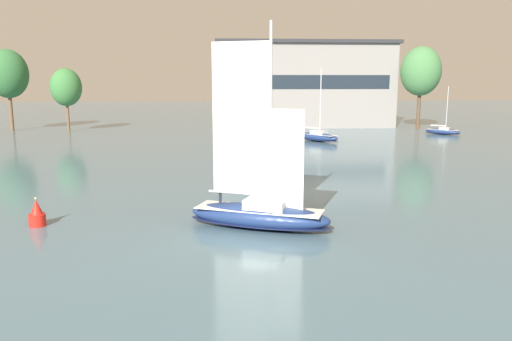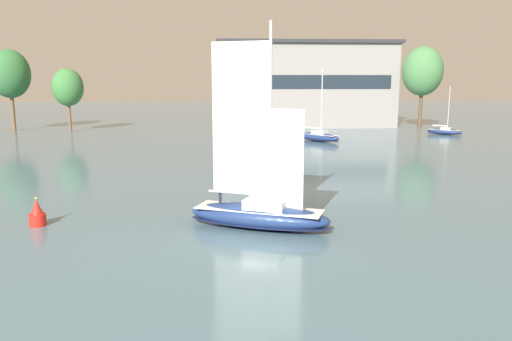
{
  "view_description": "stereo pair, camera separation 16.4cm",
  "coord_description": "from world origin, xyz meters",
  "px_view_note": "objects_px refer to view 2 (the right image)",
  "views": [
    {
      "loc": [
        -2.51,
        -33.3,
        10.21
      ],
      "look_at": [
        0.0,
        3.0,
        3.51
      ],
      "focal_mm": 35.0,
      "sensor_mm": 36.0,
      "label": 1
    },
    {
      "loc": [
        -2.34,
        -33.31,
        10.21
      ],
      "look_at": [
        0.0,
        3.0,
        3.51
      ],
      "focal_mm": 35.0,
      "sensor_mm": 36.0,
      "label": 2
    }
  ],
  "objects_px": {
    "tree_shore_left": "(423,71)",
    "sailboat_moored_outer_mooring": "(444,131)",
    "tree_shore_right": "(10,74)",
    "channel_buoy": "(37,214)",
    "sailboat_moored_near_marina": "(318,136)",
    "sailboat_main": "(259,213)",
    "tree_shore_center": "(68,87)"
  },
  "relations": [
    {
      "from": "tree_shore_left",
      "to": "sailboat_moored_outer_mooring",
      "type": "bearing_deg",
      "value": -86.91
    },
    {
      "from": "sailboat_moored_outer_mooring",
      "to": "tree_shore_right",
      "type": "bearing_deg",
      "value": 171.59
    },
    {
      "from": "tree_shore_right",
      "to": "channel_buoy",
      "type": "xyz_separation_m",
      "value": [
        28.58,
        -67.44,
        -10.31
      ]
    },
    {
      "from": "sailboat_moored_near_marina",
      "to": "tree_shore_right",
      "type": "bearing_deg",
      "value": 160.15
    },
    {
      "from": "tree_shore_left",
      "to": "sailboat_main",
      "type": "xyz_separation_m",
      "value": [
        -38.05,
        -67.39,
        -10.6
      ]
    },
    {
      "from": "tree_shore_right",
      "to": "sailboat_moored_near_marina",
      "type": "distance_m",
      "value": 61.82
    },
    {
      "from": "tree_shore_left",
      "to": "channel_buoy",
      "type": "distance_m",
      "value": 85.61
    },
    {
      "from": "channel_buoy",
      "to": "tree_shore_left",
      "type": "bearing_deg",
      "value": 50.87
    },
    {
      "from": "tree_shore_center",
      "to": "channel_buoy",
      "type": "xyz_separation_m",
      "value": [
        16.97,
        -65.27,
        -7.74
      ]
    },
    {
      "from": "tree_shore_right",
      "to": "channel_buoy",
      "type": "bearing_deg",
      "value": -67.04
    },
    {
      "from": "sailboat_main",
      "to": "sailboat_moored_near_marina",
      "type": "relative_size",
      "value": 1.18
    },
    {
      "from": "tree_shore_left",
      "to": "tree_shore_center",
      "type": "height_order",
      "value": "tree_shore_left"
    },
    {
      "from": "sailboat_main",
      "to": "tree_shore_center",
      "type": "bearing_deg",
      "value": 115.96
    },
    {
      "from": "tree_shore_center",
      "to": "sailboat_moored_near_marina",
      "type": "height_order",
      "value": "tree_shore_center"
    },
    {
      "from": "sailboat_main",
      "to": "sailboat_moored_outer_mooring",
      "type": "bearing_deg",
      "value": 55.75
    },
    {
      "from": "tree_shore_left",
      "to": "tree_shore_center",
      "type": "relative_size",
      "value": 1.37
    },
    {
      "from": "tree_shore_center",
      "to": "sailboat_main",
      "type": "height_order",
      "value": "sailboat_main"
    },
    {
      "from": "sailboat_main",
      "to": "sailboat_moored_near_marina",
      "type": "height_order",
      "value": "sailboat_main"
    },
    {
      "from": "sailboat_moored_near_marina",
      "to": "channel_buoy",
      "type": "distance_m",
      "value": 54.88
    },
    {
      "from": "tree_shore_left",
      "to": "tree_shore_center",
      "type": "distance_m",
      "value": 70.63
    },
    {
      "from": "tree_shore_right",
      "to": "sailboat_moored_near_marina",
      "type": "relative_size",
      "value": 1.34
    },
    {
      "from": "sailboat_moored_outer_mooring",
      "to": "sailboat_main",
      "type": "bearing_deg",
      "value": -124.25
    },
    {
      "from": "tree_shore_right",
      "to": "tree_shore_left",
      "type": "bearing_deg",
      "value": -1.09
    },
    {
      "from": "tree_shore_center",
      "to": "channel_buoy",
      "type": "relative_size",
      "value": 5.91
    },
    {
      "from": "tree_shore_left",
      "to": "tree_shore_right",
      "type": "bearing_deg",
      "value": 178.91
    },
    {
      "from": "tree_shore_left",
      "to": "channel_buoy",
      "type": "height_order",
      "value": "tree_shore_left"
    },
    {
      "from": "tree_shore_right",
      "to": "channel_buoy",
      "type": "relative_size",
      "value": 7.68
    },
    {
      "from": "tree_shore_left",
      "to": "sailboat_main",
      "type": "height_order",
      "value": "tree_shore_left"
    },
    {
      "from": "tree_shore_center",
      "to": "channel_buoy",
      "type": "distance_m",
      "value": 67.89
    },
    {
      "from": "tree_shore_right",
      "to": "sailboat_main",
      "type": "bearing_deg",
      "value": -57.39
    },
    {
      "from": "tree_shore_left",
      "to": "tree_shore_center",
      "type": "bearing_deg",
      "value": -179.51
    },
    {
      "from": "sailboat_main",
      "to": "tree_shore_left",
      "type": "bearing_deg",
      "value": 60.55
    }
  ]
}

